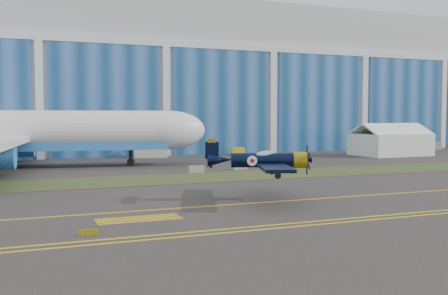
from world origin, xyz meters
name	(u,v)px	position (x,y,z in m)	size (l,w,h in m)	color
ground	(302,191)	(0.00, 0.00, 0.00)	(260.00, 260.00, 0.00)	#35302E
grass_median	(244,175)	(0.00, 14.00, 0.02)	(260.00, 10.00, 0.02)	#475128
hangar	(139,82)	(0.00, 71.79, 14.96)	(220.00, 45.70, 30.00)	silver
taxiway_centreline	(331,198)	(0.00, -5.00, 0.01)	(200.00, 0.20, 0.02)	yellow
edge_line_near	(405,217)	(0.00, -14.50, 0.01)	(80.00, 0.20, 0.02)	yellow
edge_line_far	(395,214)	(0.00, -13.50, 0.01)	(80.00, 0.20, 0.02)	yellow
hold_short_ladder	(139,219)	(-18.00, -8.10, 0.01)	(6.00, 2.40, 0.02)	yellow
guard_board_left	(88,233)	(-22.00, -12.00, 0.17)	(1.20, 0.15, 0.35)	yellow
warbird	(263,160)	(-6.07, -3.55, 3.46)	(13.79, 15.15, 3.72)	black
tent	(390,139)	(38.89, 34.33, 3.02)	(13.10, 9.67, 6.04)	white
shipping_container	(151,150)	(-3.73, 45.94, 1.24)	(5.70, 2.28, 2.47)	white
tug	(238,151)	(13.10, 46.03, 0.67)	(2.29, 1.43, 1.34)	yellow
gse_box	(434,146)	(59.47, 44.86, 0.84)	(2.81, 1.50, 1.68)	#94A88D
barrier_a	(196,169)	(-4.43, 19.11, 0.45)	(2.00, 0.60, 0.90)	gray
barrier_b	(240,166)	(2.39, 20.74, 0.45)	(2.00, 0.60, 0.90)	gray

